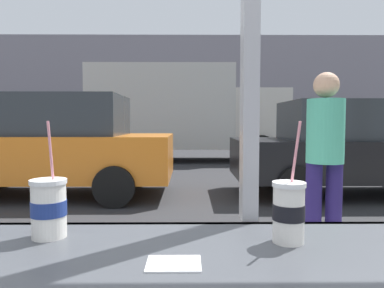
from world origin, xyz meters
name	(u,v)px	position (x,y,z in m)	size (l,w,h in m)	color
ground_plane	(196,173)	(0.00, 8.00, 0.00)	(60.00, 60.00, 0.00)	#2D2D30
sidewalk_strip	(214,285)	(0.00, 1.60, 0.05)	(16.00, 2.80, 0.11)	#9E998E
building_facade_far	(192,90)	(0.00, 21.06, 3.25)	(28.00, 1.20, 6.49)	gray
soda_cup_left	(49,207)	(-0.57, -0.10, 1.08)	(0.10, 0.10, 0.32)	white
soda_cup_right	(289,211)	(0.07, -0.15, 1.08)	(0.09, 0.09, 0.32)	silver
napkin_wrapper	(174,264)	(-0.23, -0.29, 1.00)	(0.12, 0.09, 0.00)	white
parked_car_orange	(52,145)	(-2.61, 5.18, 0.89)	(4.31, 1.95, 1.77)	orange
parked_car_black	(357,148)	(2.79, 5.18, 0.85)	(4.41, 1.94, 1.67)	black
box_truck	(183,111)	(-0.38, 10.82, 1.66)	(6.37, 2.44, 3.10)	beige
pedestrian	(325,152)	(1.00, 2.03, 1.04)	(0.32, 0.32, 1.63)	#221954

